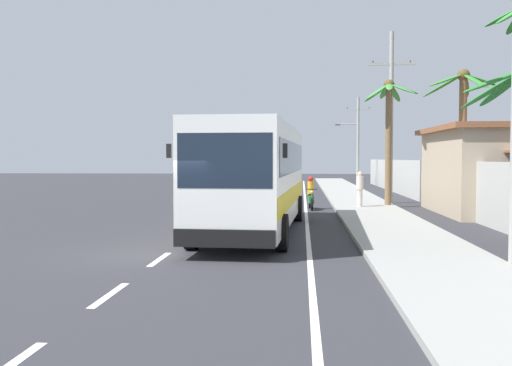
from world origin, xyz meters
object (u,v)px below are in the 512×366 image
object	(u,v)px
coach_bus_far_lane	(232,166)
motorcycle_beside_bus	(311,196)
pedestrian_near_kerb	(360,188)
utility_pole_far	(357,139)
utility_pole_mid	(391,114)
palm_nearest	(389,118)
palm_second	(463,116)
coach_bus_foreground	(256,173)

from	to	relation	value
coach_bus_far_lane	motorcycle_beside_bus	world-z (taller)	coach_bus_far_lane
pedestrian_near_kerb	utility_pole_far	distance (m)	23.98
utility_pole_far	utility_pole_mid	bearing A→B (deg)	-89.84
palm_nearest	coach_bus_far_lane	bearing A→B (deg)	124.14
utility_pole_mid	utility_pole_far	distance (m)	19.62
palm_second	coach_bus_foreground	bearing A→B (deg)	-142.81
motorcycle_beside_bus	utility_pole_mid	world-z (taller)	utility_pole_mid
coach_bus_far_lane	palm_nearest	size ratio (longest dim) A/B	1.71
coach_bus_far_lane	utility_pole_far	world-z (taller)	utility_pole_far
motorcycle_beside_bus	palm_second	xyz separation A→B (m)	(6.72, -2.36, 3.77)
coach_bus_foreground	utility_pole_far	xyz separation A→B (m)	(6.55, 32.90, 2.27)
coach_bus_far_lane	utility_pole_mid	size ratio (longest dim) A/B	1.17
palm_second	coach_bus_far_lane	bearing A→B (deg)	124.47
coach_bus_foreground	motorcycle_beside_bus	distance (m)	9.34
pedestrian_near_kerb	palm_second	xyz separation A→B (m)	(4.29, -2.57, 3.37)
coach_bus_foreground	palm_nearest	xyz separation A→B (m)	(6.07, 10.41, 2.58)
coach_bus_far_lane	utility_pole_mid	world-z (taller)	utility_pole_mid
utility_pole_mid	motorcycle_beside_bus	bearing A→B (deg)	-136.79
coach_bus_foreground	palm_second	xyz separation A→B (m)	(8.77, 6.66, 2.40)
coach_bus_far_lane	palm_second	bearing A→B (deg)	-55.53
coach_bus_far_lane	pedestrian_near_kerb	world-z (taller)	coach_bus_far_lane
palm_nearest	motorcycle_beside_bus	bearing A→B (deg)	-160.78
utility_pole_mid	pedestrian_near_kerb	bearing A→B (deg)	-117.50
coach_bus_far_lane	motorcycle_beside_bus	size ratio (longest dim) A/B	5.75
coach_bus_far_lane	pedestrian_near_kerb	size ratio (longest dim) A/B	6.42
pedestrian_near_kerb	coach_bus_foreground	bearing A→B (deg)	145.71
coach_bus_far_lane	palm_second	xyz separation A→B (m)	(12.62, -18.38, 2.52)
coach_bus_foreground	palm_second	world-z (taller)	palm_second
coach_bus_far_lane	palm_second	world-z (taller)	palm_second
coach_bus_far_lane	palm_nearest	world-z (taller)	palm_nearest
coach_bus_foreground	coach_bus_far_lane	size ratio (longest dim) A/B	1.08
utility_pole_mid	coach_bus_far_lane	bearing A→B (deg)	131.65
utility_pole_far	coach_bus_foreground	bearing A→B (deg)	-101.26
coach_bus_foreground	motorcycle_beside_bus	bearing A→B (deg)	77.19
coach_bus_foreground	palm_nearest	bearing A→B (deg)	59.77
coach_bus_far_lane	utility_pole_far	xyz separation A→B (m)	(10.39, 7.86, 2.39)
coach_bus_foreground	utility_pole_mid	distance (m)	15.14
pedestrian_near_kerb	palm_second	size ratio (longest dim) A/B	0.27
pedestrian_near_kerb	palm_second	distance (m)	6.03
motorcycle_beside_bus	pedestrian_near_kerb	world-z (taller)	pedestrian_near_kerb
pedestrian_near_kerb	palm_nearest	xyz separation A→B (m)	(1.58, 1.19, 3.56)
coach_bus_far_lane	motorcycle_beside_bus	bearing A→B (deg)	-69.81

